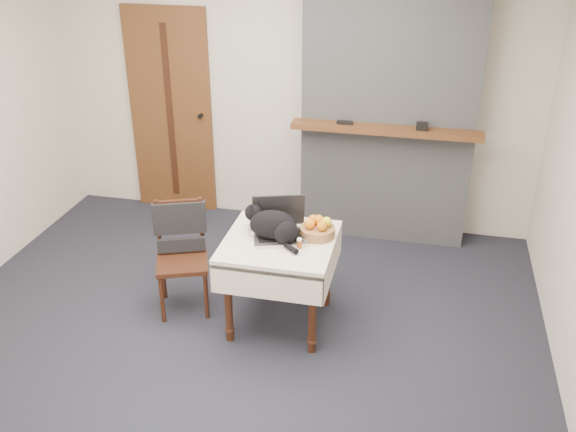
% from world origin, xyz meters
% --- Properties ---
extents(ground, '(4.50, 4.50, 0.00)m').
position_xyz_m(ground, '(0.00, 0.00, 0.00)').
color(ground, black).
rests_on(ground, ground).
extents(room_shell, '(4.52, 4.01, 2.61)m').
position_xyz_m(room_shell, '(0.00, 0.46, 1.76)').
color(room_shell, beige).
rests_on(room_shell, ground).
extents(door, '(0.82, 0.10, 2.00)m').
position_xyz_m(door, '(-1.20, 1.97, 1.00)').
color(door, brown).
rests_on(door, ground).
extents(chimney, '(1.62, 0.48, 2.60)m').
position_xyz_m(chimney, '(0.90, 1.85, 1.30)').
color(chimney, gray).
rests_on(chimney, ground).
extents(side_table, '(0.78, 0.78, 0.70)m').
position_xyz_m(side_table, '(0.30, 0.23, 0.59)').
color(side_table, '#381F0F').
rests_on(side_table, ground).
extents(laptop, '(0.46, 0.42, 0.28)m').
position_xyz_m(laptop, '(0.29, 0.30, 0.77)').
color(laptop, '#B7B7BC').
rests_on(laptop, side_table).
extents(cat, '(0.46, 0.36, 0.25)m').
position_xyz_m(cat, '(0.26, 0.23, 0.81)').
color(cat, black).
rests_on(cat, side_table).
extents(cream_jar, '(0.06, 0.06, 0.07)m').
position_xyz_m(cream_jar, '(0.06, 0.26, 0.73)').
color(cream_jar, silver).
rests_on(cream_jar, side_table).
extents(pill_bottle, '(0.04, 0.04, 0.07)m').
position_xyz_m(pill_bottle, '(0.46, 0.15, 0.74)').
color(pill_bottle, '#A24413').
rests_on(pill_bottle, side_table).
extents(fruit_basket, '(0.25, 0.25, 0.14)m').
position_xyz_m(fruit_basket, '(0.55, 0.35, 0.76)').
color(fruit_basket, '#A57642').
rests_on(fruit_basket, side_table).
extents(desk_clutter, '(0.15, 0.06, 0.01)m').
position_xyz_m(desk_clutter, '(0.44, 0.27, 0.70)').
color(desk_clutter, black).
rests_on(desk_clutter, side_table).
extents(chair, '(0.50, 0.49, 0.86)m').
position_xyz_m(chair, '(-0.49, 0.33, 0.55)').
color(chair, '#381F0F').
rests_on(chair, ground).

